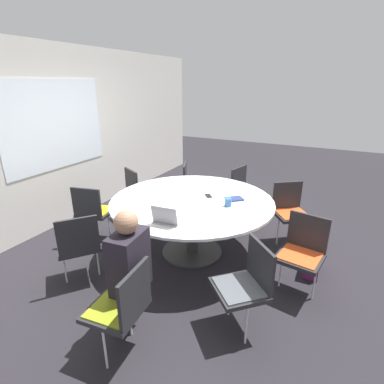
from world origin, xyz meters
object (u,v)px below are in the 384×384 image
(chair_5, at_px, (192,183))
(chair_1, at_px, (246,281))
(chair_3, at_px, (290,208))
(laptop, at_px, (167,219))
(coffee_cup, at_px, (228,202))
(person_0, at_px, (128,265))
(cell_phone, at_px, (208,196))
(spiral_notebook, at_px, (234,199))
(chair_2, at_px, (303,249))
(handbag, at_px, (313,262))
(chair_4, at_px, (245,189))
(chair_7, at_px, (93,209))
(chair_8, at_px, (79,243))
(chair_6, at_px, (139,189))
(chair_0, at_px, (122,304))

(chair_5, bearing_deg, chair_1, 12.92)
(chair_3, bearing_deg, laptop, 21.42)
(laptop, bearing_deg, coffee_cup, -124.97)
(person_0, distance_m, cell_phone, 1.65)
(chair_5, height_order, person_0, person_0)
(chair_3, bearing_deg, spiral_notebook, 10.63)
(chair_2, distance_m, coffee_cup, 0.97)
(handbag, bearing_deg, laptop, 123.63)
(chair_4, relative_size, person_0, 0.71)
(chair_7, distance_m, laptop, 1.49)
(chair_1, height_order, handbag, chair_1)
(chair_4, xyz_separation_m, laptop, (-2.09, 0.22, 0.31))
(chair_5, height_order, handbag, chair_5)
(person_0, bearing_deg, chair_5, 10.00)
(chair_2, height_order, laptop, laptop)
(cell_phone, xyz_separation_m, handbag, (0.02, -1.35, -0.62))
(laptop, xyz_separation_m, spiral_notebook, (0.96, -0.41, -0.05))
(spiral_notebook, relative_size, coffee_cup, 2.59)
(chair_3, relative_size, person_0, 0.71)
(chair_2, distance_m, handbag, 0.55)
(chair_8, bearing_deg, chair_4, 14.87)
(chair_7, height_order, coffee_cup, coffee_cup)
(laptop, xyz_separation_m, handbag, (0.95, -1.43, -0.68))
(laptop, distance_m, spiral_notebook, 1.04)
(chair_5, height_order, chair_7, same)
(spiral_notebook, bearing_deg, handbag, -90.48)
(chair_5, xyz_separation_m, chair_6, (-0.66, 0.65, 0.00))
(chair_1, height_order, chair_2, same)
(chair_0, xyz_separation_m, chair_3, (2.56, -0.86, 0.00))
(chair_8, relative_size, cell_phone, 5.57)
(person_0, distance_m, handbag, 2.24)
(chair_7, bearing_deg, handbag, -0.66)
(laptop, relative_size, spiral_notebook, 1.18)
(chair_3, xyz_separation_m, handbag, (-0.65, -0.41, -0.37))
(chair_7, bearing_deg, person_0, -48.86)
(person_0, bearing_deg, chair_4, -8.65)
(chair_4, xyz_separation_m, coffee_cup, (-1.37, -0.20, 0.30))
(chair_0, bearing_deg, spiral_notebook, -12.91)
(chair_3, distance_m, chair_5, 1.74)
(chair_1, distance_m, chair_4, 2.44)
(laptop, bearing_deg, cell_phone, -99.72)
(chair_8, bearing_deg, laptop, -26.79)
(chair_3, relative_size, chair_7, 1.00)
(chair_3, relative_size, chair_4, 1.00)
(chair_4, height_order, coffee_cup, coffee_cup)
(chair_3, height_order, person_0, person_0)
(person_0, height_order, laptop, person_0)
(chair_0, bearing_deg, chair_2, -42.87)
(chair_5, distance_m, chair_6, 0.92)
(chair_3, distance_m, coffee_cup, 1.11)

